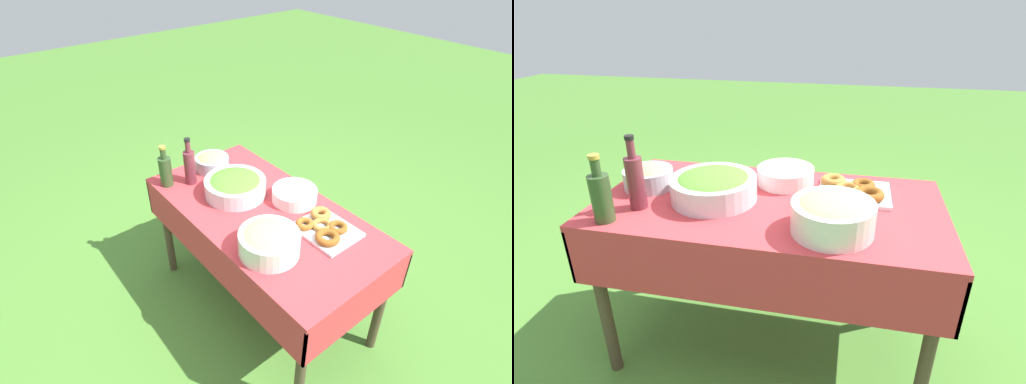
# 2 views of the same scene
# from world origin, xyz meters

# --- Properties ---
(ground_plane) EXTENTS (14.00, 14.00, 0.00)m
(ground_plane) POSITION_xyz_m (0.00, 0.00, 0.00)
(ground_plane) COLOR #477A2D
(picnic_table) EXTENTS (1.36, 0.70, 0.73)m
(picnic_table) POSITION_xyz_m (0.00, 0.00, 0.62)
(picnic_table) COLOR #B73338
(picnic_table) RESTS_ON ground_plane
(salad_bowl) EXTENTS (0.34, 0.34, 0.11)m
(salad_bowl) POSITION_xyz_m (0.22, 0.02, 0.79)
(salad_bowl) COLOR silver
(salad_bowl) RESTS_ON picnic_table
(pasta_bowl) EXTENTS (0.29, 0.29, 0.13)m
(pasta_bowl) POSITION_xyz_m (-0.26, 0.18, 0.80)
(pasta_bowl) COLOR silver
(pasta_bowl) RESTS_ON picnic_table
(donut_platter) EXTENTS (0.29, 0.26, 0.05)m
(donut_platter) POSITION_xyz_m (-0.32, -0.13, 0.76)
(donut_platter) COLOR silver
(donut_platter) RESTS_ON picnic_table
(plate_stack) EXTENTS (0.25, 0.25, 0.07)m
(plate_stack) POSITION_xyz_m (-0.03, -0.19, 0.77)
(plate_stack) COLOR white
(plate_stack) RESTS_ON picnic_table
(olive_oil_bottle) EXTENTS (0.07, 0.07, 0.25)m
(olive_oil_bottle) POSITION_xyz_m (0.54, 0.27, 0.83)
(olive_oil_bottle) COLOR #2D4723
(olive_oil_bottle) RESTS_ON picnic_table
(wine_bottle) EXTENTS (0.07, 0.07, 0.29)m
(wine_bottle) POSITION_xyz_m (0.48, 0.15, 0.85)
(wine_bottle) COLOR maroon
(wine_bottle) RESTS_ON picnic_table
(bread_bowl) EXTENTS (0.21, 0.21, 0.10)m
(bread_bowl) POSITION_xyz_m (0.53, -0.03, 0.78)
(bread_bowl) COLOR #B2B7BC
(bread_bowl) RESTS_ON picnic_table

